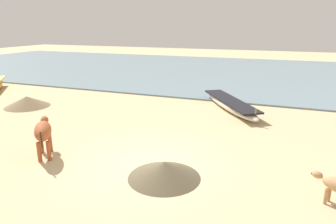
{
  "coord_description": "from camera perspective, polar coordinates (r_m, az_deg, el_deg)",
  "views": [
    {
      "loc": [
        3.24,
        -6.86,
        3.71
      ],
      "look_at": [
        -0.51,
        3.07,
        0.6
      ],
      "focal_mm": 32.1,
      "sensor_mm": 36.0,
      "label": 1
    }
  ],
  "objects": [
    {
      "name": "debris_pile_1",
      "position": [
        7.63,
        -0.72,
        -10.93
      ],
      "size": [
        2.6,
        2.6,
        0.43
      ],
      "primitive_type": "cone",
      "rotation": [
        0.0,
        0.0,
        2.38
      ],
      "color": "brown",
      "rests_on": "ground"
    },
    {
      "name": "cow_adult_rust",
      "position": [
        9.37,
        -22.61,
        -3.45
      ],
      "size": [
        1.21,
        1.4,
        1.03
      ],
      "rotation": [
        0.0,
        0.0,
        2.24
      ],
      "color": "#9E4C28",
      "rests_on": "ground"
    },
    {
      "name": "debris_pile_0",
      "position": [
        15.5,
        -25.2,
        1.83
      ],
      "size": [
        2.7,
        2.7,
        0.49
      ],
      "primitive_type": "cone",
      "rotation": [
        0.0,
        0.0,
        1.99
      ],
      "color": "#7A6647",
      "rests_on": "ground"
    },
    {
      "name": "sea_water",
      "position": [
        24.9,
        13.12,
        7.41
      ],
      "size": [
        60.0,
        20.0,
        0.08
      ],
      "primitive_type": "cube",
      "color": "slate",
      "rests_on": "ground"
    },
    {
      "name": "fishing_boat_0",
      "position": [
        13.89,
        11.71,
        1.49
      ],
      "size": [
        3.49,
        4.64,
        0.63
      ],
      "rotation": [
        0.0,
        0.0,
        5.3
      ],
      "color": "beige",
      "rests_on": "ground"
    },
    {
      "name": "ground",
      "position": [
        8.45,
        -4.17,
        -9.77
      ],
      "size": [
        80.0,
        80.0,
        0.0
      ],
      "primitive_type": "plane",
      "color": "tan"
    }
  ]
}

